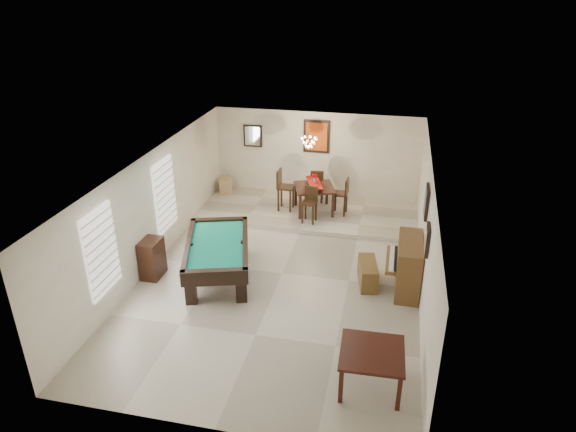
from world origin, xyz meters
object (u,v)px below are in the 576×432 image
at_px(apothecary_chest, 152,258).
at_px(corner_bench, 226,186).
at_px(dining_chair_north, 317,185).
at_px(square_table, 371,369).
at_px(dining_chair_west, 286,190).
at_px(pool_table, 218,260).
at_px(dining_chair_east, 340,196).
at_px(flower_vase, 314,178).
at_px(upright_piano, 402,265).
at_px(dining_table, 314,197).
at_px(chandelier, 309,139).
at_px(dining_chair_south, 309,205).
at_px(piano_bench, 368,273).

distance_m(apothecary_chest, corner_bench, 4.71).
distance_m(apothecary_chest, dining_chair_north, 5.49).
xyz_separation_m(square_table, dining_chair_west, (-2.79, 6.28, 0.34)).
xyz_separation_m(apothecary_chest, dining_chair_west, (2.16, 3.88, 0.25)).
distance_m(pool_table, square_table, 4.43).
relative_size(dining_chair_east, corner_bench, 2.17).
bearing_deg(flower_vase, upright_piano, -53.24).
distance_m(dining_table, dining_chair_east, 0.73).
distance_m(apothecary_chest, flower_vase, 4.95).
xyz_separation_m(upright_piano, flower_vase, (-2.43, 3.26, 0.54)).
bearing_deg(upright_piano, dining_chair_north, 121.76).
bearing_deg(square_table, upright_piano, 82.00).
distance_m(dining_table, dining_chair_north, 0.72).
height_order(pool_table, chandelier, chandelier).
xyz_separation_m(square_table, flower_vase, (-2.00, 6.33, 0.75)).
bearing_deg(apothecary_chest, dining_chair_east, 46.79).
bearing_deg(apothecary_chest, upright_piano, 7.08).
relative_size(apothecary_chest, dining_chair_south, 0.91).
bearing_deg(dining_table, pool_table, -112.64).
bearing_deg(dining_chair_south, corner_bench, 158.51).
relative_size(upright_piano, dining_chair_west, 1.18).
bearing_deg(dining_chair_west, apothecary_chest, 152.86).
height_order(upright_piano, flower_vase, flower_vase).
xyz_separation_m(apothecary_chest, dining_chair_east, (3.67, 3.91, 0.20)).
height_order(dining_chair_south, dining_chair_north, dining_chair_north).
height_order(pool_table, corner_bench, pool_table).
height_order(dining_chair_west, corner_bench, dining_chair_west).
height_order(dining_table, chandelier, chandelier).
height_order(apothecary_chest, flower_vase, flower_vase).
relative_size(square_table, dining_chair_north, 1.03).
bearing_deg(chandelier, apothecary_chest, -125.44).
bearing_deg(apothecary_chest, dining_table, 53.13).
bearing_deg(piano_bench, corner_bench, 138.61).
xyz_separation_m(square_table, upright_piano, (0.43, 3.07, 0.21)).
distance_m(dining_chair_north, dining_chair_east, 1.06).
relative_size(dining_table, chandelier, 1.71).
xyz_separation_m(pool_table, flower_vase, (1.52, 3.65, 0.69)).
xyz_separation_m(upright_piano, dining_chair_north, (-2.46, 3.98, 0.05)).
xyz_separation_m(dining_chair_north, chandelier, (-0.14, -0.74, 1.59)).
xyz_separation_m(square_table, chandelier, (-2.17, 6.31, 1.85)).
distance_m(upright_piano, chandelier, 4.46).
bearing_deg(dining_chair_east, upright_piano, 31.68).
distance_m(upright_piano, corner_bench, 6.64).
distance_m(upright_piano, piano_bench, 0.77).
xyz_separation_m(dining_table, flower_vase, (0.00, 0.00, 0.56)).
xyz_separation_m(piano_bench, dining_chair_west, (-2.52, 3.19, 0.44)).
bearing_deg(dining_chair_east, dining_chair_south, -42.64).
xyz_separation_m(upright_piano, dining_chair_west, (-3.22, 3.22, 0.13)).
relative_size(apothecary_chest, dining_chair_west, 0.77).
bearing_deg(dining_chair_north, piano_bench, 109.19).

